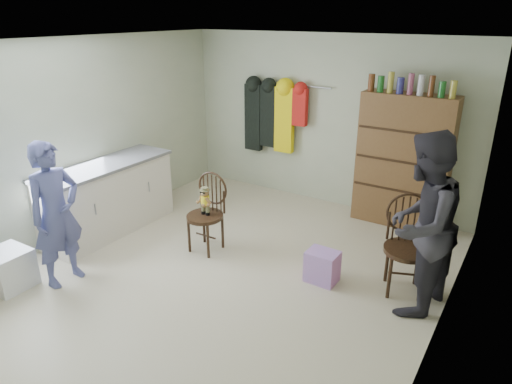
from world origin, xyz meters
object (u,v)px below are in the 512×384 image
Objects in this scene: chair_front at (207,208)px; chair_far at (407,241)px; dresser at (403,160)px; counter at (108,197)px.

chair_front is 0.93× the size of chair_far.
chair_front is 0.47× the size of dresser.
chair_far is at bearing 9.09° from chair_front.
chair_front is (1.44, 0.29, 0.08)m from counter.
chair_far is 0.51× the size of dresser.
chair_far is 1.72m from dresser.
chair_far is (2.29, 0.41, 0.01)m from chair_front.
counter is 1.90× the size of chair_front.
counter is 3.96m from dresser.
dresser reaches higher than chair_far.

